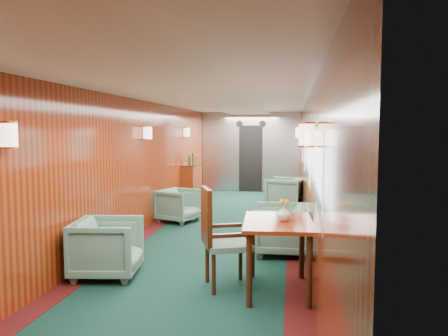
% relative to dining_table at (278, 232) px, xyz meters
% --- Properties ---
extents(room, '(12.00, 12.10, 2.40)m').
position_rel_dining_table_xyz_m(room, '(-1.11, 2.36, 0.94)').
color(room, '#0C2E24').
rests_on(room, ground).
extents(bulkhead, '(2.98, 0.17, 2.39)m').
position_rel_dining_table_xyz_m(bulkhead, '(-1.11, 8.27, 0.49)').
color(bulkhead, '#A5A7AC').
rests_on(bulkhead, ground).
extents(windows_right, '(0.02, 8.60, 0.80)m').
position_rel_dining_table_xyz_m(windows_right, '(0.38, 2.61, 0.76)').
color(windows_right, '#B1B3B8').
rests_on(windows_right, ground).
extents(wall_sconces, '(2.97, 7.97, 0.25)m').
position_rel_dining_table_xyz_m(wall_sconces, '(-1.11, 2.92, 1.10)').
color(wall_sconces, '#FFE4C6').
rests_on(wall_sconces, ground).
extents(dining_table, '(0.84, 1.14, 0.83)m').
position_rel_dining_table_xyz_m(dining_table, '(0.00, 0.00, 0.00)').
color(dining_table, maroon).
rests_on(dining_table, ground).
extents(side_chair, '(0.67, 0.69, 1.18)m').
position_rel_dining_table_xyz_m(side_chair, '(-0.69, 0.01, -0.05)').
color(side_chair, '#225044').
rests_on(side_chair, ground).
extents(credenza, '(0.34, 1.10, 1.26)m').
position_rel_dining_table_xyz_m(credenza, '(-2.45, 6.11, -0.19)').
color(credenza, maroon).
rests_on(credenza, ground).
extents(flower_vase, '(0.20, 0.20, 0.17)m').
position_rel_dining_table_xyz_m(flower_vase, '(0.06, -0.01, 0.22)').
color(flower_vase, beige).
rests_on(flower_vase, dining_table).
extents(armchair_left_near, '(0.92, 0.90, 0.74)m').
position_rel_dining_table_xyz_m(armchair_left_near, '(-2.15, 0.19, -0.32)').
color(armchair_left_near, '#225044').
rests_on(armchair_left_near, ground).
extents(armchair_left_far, '(0.94, 0.92, 0.67)m').
position_rel_dining_table_xyz_m(armchair_left_far, '(-2.11, 3.57, -0.36)').
color(armchair_left_far, '#225044').
rests_on(armchair_left_far, ground).
extents(armchair_right_near, '(0.84, 0.81, 0.75)m').
position_rel_dining_table_xyz_m(armchair_right_near, '(-0.00, 1.55, -0.32)').
color(armchair_right_near, '#225044').
rests_on(armchair_right_near, ground).
extents(armchair_right_far, '(0.99, 0.97, 0.74)m').
position_rel_dining_table_xyz_m(armchair_right_far, '(-0.02, 5.38, -0.32)').
color(armchair_right_far, '#225044').
rests_on(armchair_right_far, ground).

